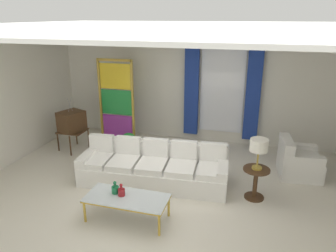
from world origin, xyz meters
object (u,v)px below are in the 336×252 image
at_px(coffee_table, 127,199).
at_px(table_lamp_brass, 259,147).
at_px(bottle_blue_decanter, 115,189).
at_px(peacock_figurine, 127,142).
at_px(couch_white_long, 154,168).
at_px(round_side_table, 256,181).
at_px(bottle_crystal_tall, 121,191).
at_px(vintage_tv, 72,122).
at_px(armchair_white, 297,162).
at_px(stained_glass_divider, 117,104).

xyz_separation_m(coffee_table, table_lamp_brass, (2.00, 1.25, 0.65)).
relative_size(bottle_blue_decanter, peacock_figurine, 0.36).
relative_size(couch_white_long, round_side_table, 5.01).
height_order(bottle_crystal_tall, table_lamp_brass, table_lamp_brass).
bearing_deg(peacock_figurine, bottle_blue_decanter, -70.97).
bearing_deg(round_side_table, vintage_tv, 166.30).
relative_size(armchair_white, peacock_figurine, 1.49).
relative_size(coffee_table, table_lamp_brass, 2.37).
xyz_separation_m(bottle_crystal_tall, peacock_figurine, (-1.02, 2.61, -0.26)).
bearing_deg(bottle_crystal_tall, couch_white_long, 84.54).
distance_m(bottle_crystal_tall, vintage_tv, 3.29).
height_order(coffee_table, stained_glass_divider, stained_glass_divider).
bearing_deg(peacock_figurine, round_side_table, -23.98).
bearing_deg(vintage_tv, bottle_crystal_tall, -44.64).
relative_size(couch_white_long, bottle_blue_decanter, 13.62).
xyz_separation_m(couch_white_long, coffee_table, (-0.02, -1.34, 0.07)).
xyz_separation_m(bottle_blue_decanter, vintage_tv, (-2.20, 2.26, 0.24)).
bearing_deg(stained_glass_divider, bottle_crystal_tall, -64.49).
bearing_deg(bottle_crystal_tall, peacock_figurine, 111.26).
height_order(couch_white_long, round_side_table, couch_white_long).
bearing_deg(armchair_white, bottle_blue_decanter, -142.23).
distance_m(couch_white_long, table_lamp_brass, 2.11).
xyz_separation_m(coffee_table, stained_glass_divider, (-1.56, 3.09, 0.68)).
distance_m(coffee_table, peacock_figurine, 2.87).
bearing_deg(couch_white_long, armchair_white, 21.36).
relative_size(bottle_crystal_tall, armchair_white, 0.24).
bearing_deg(table_lamp_brass, armchair_white, 55.26).
relative_size(bottle_crystal_tall, peacock_figurine, 0.36).
distance_m(bottle_crystal_tall, round_side_table, 2.43).
distance_m(round_side_table, table_lamp_brass, 0.67).
xyz_separation_m(bottle_crystal_tall, vintage_tv, (-2.33, 2.30, 0.25)).
distance_m(bottle_blue_decanter, peacock_figurine, 2.73).
bearing_deg(bottle_blue_decanter, bottle_crystal_tall, -17.25).
bearing_deg(couch_white_long, table_lamp_brass, -2.46).
xyz_separation_m(stained_glass_divider, round_side_table, (3.56, -1.84, -0.70)).
distance_m(bottle_crystal_tall, peacock_figurine, 2.81).
bearing_deg(coffee_table, stained_glass_divider, 116.83).
xyz_separation_m(couch_white_long, bottle_crystal_tall, (-0.12, -1.31, 0.18)).
bearing_deg(bottle_crystal_tall, round_side_table, 30.22).
height_order(couch_white_long, bottle_crystal_tall, couch_white_long).
relative_size(couch_white_long, peacock_figurine, 4.97).
bearing_deg(coffee_table, round_side_table, 32.05).
bearing_deg(coffee_table, table_lamp_brass, 32.05).
bearing_deg(bottle_crystal_tall, bottle_blue_decanter, 162.75).
relative_size(couch_white_long, coffee_table, 2.21).
bearing_deg(armchair_white, peacock_figurine, 176.95).
bearing_deg(armchair_white, vintage_tv, -178.95).
xyz_separation_m(peacock_figurine, round_side_table, (3.12, -1.39, 0.14)).
height_order(couch_white_long, bottle_blue_decanter, couch_white_long).
bearing_deg(table_lamp_brass, coffee_table, -147.95).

